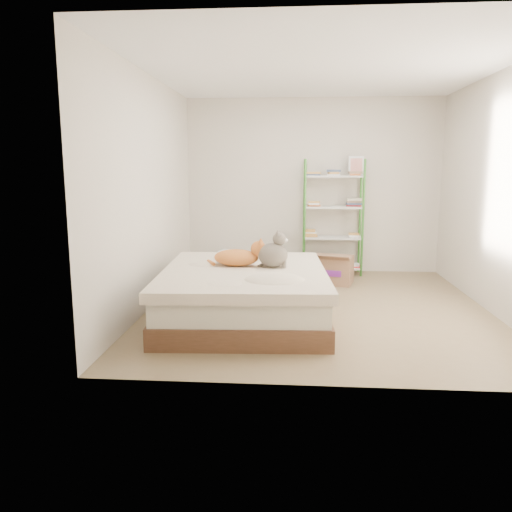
# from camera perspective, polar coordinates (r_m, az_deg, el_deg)

# --- Properties ---
(room) EXTENTS (3.81, 4.21, 2.61)m
(room) POSITION_cam_1_polar(r_m,az_deg,el_deg) (5.57, 7.25, 7.15)
(room) COLOR #857353
(room) RESTS_ON ground
(bed) EXTENTS (1.78, 2.18, 0.53)m
(bed) POSITION_cam_1_polar(r_m,az_deg,el_deg) (5.26, -1.34, -4.34)
(bed) COLOR brown
(bed) RESTS_ON ground
(orange_cat) EXTENTS (0.58, 0.32, 0.23)m
(orange_cat) POSITION_cam_1_polar(r_m,az_deg,el_deg) (5.34, -2.28, 0.07)
(orange_cat) COLOR #DC5E30
(orange_cat) RESTS_ON bed
(grey_cat) EXTENTS (0.35, 0.30, 0.38)m
(grey_cat) POSITION_cam_1_polar(r_m,az_deg,el_deg) (5.25, 1.96, 0.72)
(grey_cat) COLOR gray
(grey_cat) RESTS_ON bed
(shelf_unit) EXTENTS (0.88, 0.36, 1.74)m
(shelf_unit) POSITION_cam_1_polar(r_m,az_deg,el_deg) (7.50, 8.82, 4.21)
(shelf_unit) COLOR #3D8931
(shelf_unit) RESTS_ON ground
(cardboard_box) EXTENTS (0.63, 0.63, 0.43)m
(cardboard_box) POSITION_cam_1_polar(r_m,az_deg,el_deg) (6.96, 8.71, -1.54)
(cardboard_box) COLOR #91694F
(cardboard_box) RESTS_ON ground
(white_bin) EXTENTS (0.35, 0.33, 0.34)m
(white_bin) POSITION_cam_1_polar(r_m,az_deg,el_deg) (7.60, -2.97, -0.60)
(white_bin) COLOR white
(white_bin) RESTS_ON ground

